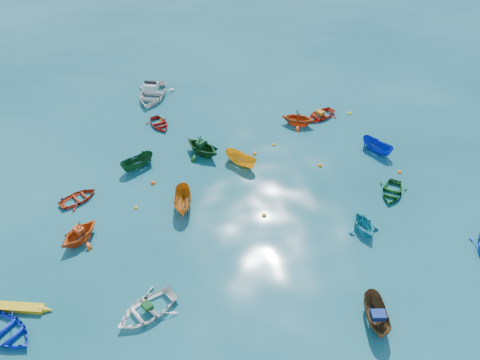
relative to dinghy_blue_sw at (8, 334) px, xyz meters
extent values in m
plane|color=#0A434B|center=(14.46, 4.29, 0.00)|extent=(160.00, 160.00, 0.00)
imported|color=#0F2EC6|center=(0.00, 0.00, 0.00)|extent=(4.16, 4.15, 0.71)
imported|color=white|center=(7.19, -0.22, 0.00)|extent=(4.30, 3.92, 0.73)
imported|color=brown|center=(19.08, -3.39, 0.00)|extent=(1.71, 3.16, 1.16)
imported|color=#D65014|center=(3.46, 6.08, 0.00)|extent=(3.72, 3.72, 1.49)
imported|color=#F4A515|center=(15.05, 11.58, 0.00)|extent=(2.61, 2.92, 1.11)
imported|color=#125018|center=(24.67, 5.97, 0.00)|extent=(3.25, 3.42, 0.58)
imported|color=teal|center=(21.24, 3.13, 0.00)|extent=(2.22, 2.54, 1.29)
imported|color=#AD2B0E|center=(3.14, 10.04, 0.00)|extent=(3.25, 2.95, 0.55)
imported|color=#C46612|center=(10.19, 7.80, 0.00)|extent=(1.59, 3.19, 1.18)
imported|color=#0F4115|center=(12.37, 13.55, 0.00)|extent=(4.08, 4.17, 1.66)
imported|color=red|center=(23.27, 16.74, 0.00)|extent=(3.60, 3.23, 0.61)
imported|color=#0E27B1|center=(25.87, 10.96, 0.00)|extent=(2.22, 2.93, 1.07)
imported|color=#9D110D|center=(9.42, 18.33, 0.00)|extent=(2.59, 3.08, 0.55)
imported|color=#BA4011|center=(20.99, 16.01, 0.00)|extent=(3.61, 3.45, 1.48)
imported|color=#0F411E|center=(7.36, 12.88, 0.00)|extent=(2.91, 2.26, 1.07)
imported|color=silver|center=(9.20, 23.34, 0.00)|extent=(4.87, 5.69, 1.60)
cube|color=#11471A|center=(7.28, -0.18, 0.51)|extent=(0.68, 0.73, 0.29)
cube|color=navy|center=(19.05, -3.53, 0.76)|extent=(0.84, 0.70, 0.36)
cube|color=#DE4416|center=(3.49, 6.12, 0.89)|extent=(0.77, 0.77, 0.30)
cube|color=#0F3F1C|center=(12.31, 13.63, 0.99)|extent=(0.80, 0.77, 0.31)
cube|color=#B46A12|center=(23.18, 16.70, 0.48)|extent=(0.78, 0.86, 0.34)
sphere|color=gold|center=(15.34, 5.74, 0.00)|extent=(0.34, 0.34, 0.34)
sphere|color=orange|center=(26.39, 8.08, 0.00)|extent=(0.32, 0.32, 0.32)
sphere|color=yellow|center=(7.00, 8.32, 0.00)|extent=(0.31, 0.31, 0.31)
sphere|color=#D6500B|center=(8.31, 10.73, 0.00)|extent=(0.38, 0.38, 0.38)
sphere|color=gold|center=(18.16, 13.50, 0.00)|extent=(0.31, 0.31, 0.31)
sphere|color=orange|center=(20.86, 10.10, 0.00)|extent=(0.36, 0.36, 0.36)
sphere|color=yellow|center=(9.66, 19.16, 0.00)|extent=(0.30, 0.30, 0.30)
sphere|color=orange|center=(16.38, 12.65, 0.00)|extent=(0.35, 0.35, 0.35)
sphere|color=yellow|center=(25.98, 16.70, 0.00)|extent=(0.38, 0.38, 0.38)
camera|label=1|loc=(8.93, -16.00, 21.73)|focal=35.00mm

